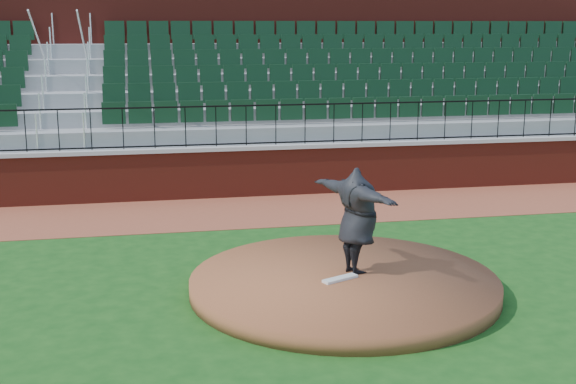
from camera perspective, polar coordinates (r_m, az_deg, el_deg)
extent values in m
plane|color=#144213|center=(12.74, 1.29, -7.16)|extent=(90.00, 90.00, 0.00)
cube|color=brown|center=(17.83, -2.39, -1.39)|extent=(34.00, 3.20, 0.01)
cube|color=maroon|center=(19.25, -3.12, 1.46)|extent=(34.00, 0.35, 1.20)
cube|color=#B7B7B7|center=(19.14, -3.14, 3.37)|extent=(34.00, 0.45, 0.10)
cube|color=maroon|center=(24.43, -4.99, 8.87)|extent=(34.00, 0.50, 5.50)
cylinder|color=brown|center=(12.54, 4.21, -6.92)|extent=(5.04, 5.04, 0.25)
cube|color=silver|center=(12.35, 3.94, -6.51)|extent=(0.64, 0.41, 0.04)
imported|color=black|center=(12.49, 5.22, -2.16)|extent=(1.31, 2.26, 1.78)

